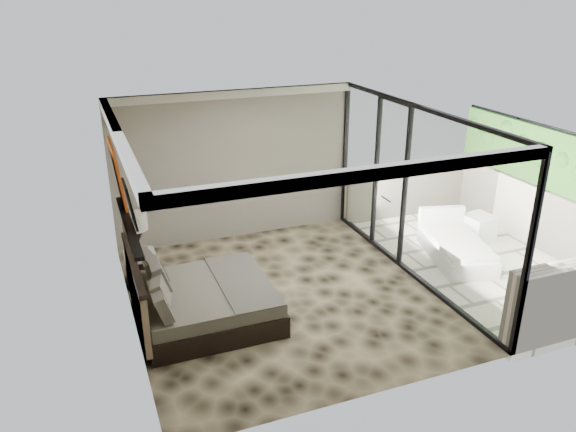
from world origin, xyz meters
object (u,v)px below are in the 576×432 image
object	(u,v)px
bed	(200,301)
ottoman	(478,228)
nightstand	(141,269)
table_lamp	(136,229)
lounger	(455,246)

from	to	relation	value
bed	ottoman	size ratio (longest dim) A/B	3.84
bed	ottoman	xyz separation A→B (m)	(5.52, 0.82, -0.07)
nightstand	ottoman	size ratio (longest dim) A/B	0.98
table_lamp	ottoman	distance (m)	6.24
nightstand	lounger	xyz separation A→B (m)	(5.30, -1.05, -0.04)
nightstand	bed	bearing A→B (deg)	-90.21
bed	ottoman	bearing A→B (deg)	8.48
nightstand	ottoman	world-z (taller)	ottoman
nightstand	table_lamp	world-z (taller)	table_lamp
nightstand	table_lamp	size ratio (longest dim) A/B	0.70
bed	lounger	distance (m)	4.68
ottoman	lounger	size ratio (longest dim) A/B	0.27
table_lamp	lounger	distance (m)	5.47
bed	table_lamp	distance (m)	1.68
bed	ottoman	distance (m)	5.58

